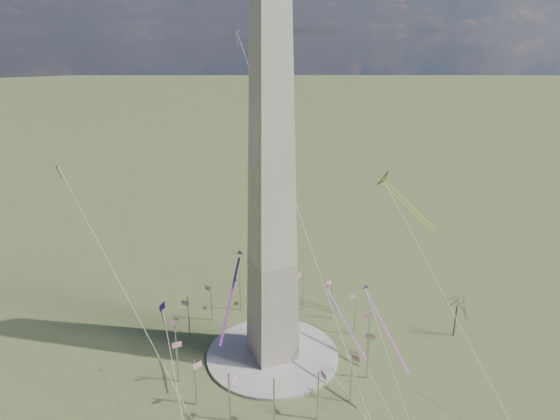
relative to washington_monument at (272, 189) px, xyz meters
name	(u,v)px	position (x,y,z in m)	size (l,w,h in m)	color
ground	(273,356)	(0.00, 0.00, -47.95)	(2000.00, 2000.00, 0.00)	#485D2E
plaza	(273,355)	(0.00, 0.00, -47.55)	(36.00, 36.00, 0.80)	#AEA99F
washington_monument	(272,189)	(0.00, 0.00, 0.00)	(15.56, 15.56, 100.00)	#AB9D8F
flagpole_ring	(272,333)	(0.00, 0.00, -40.68)	(54.40, 54.40, 13.00)	#B1B2B7
tree_near	(457,304)	(52.28, -12.58, -37.59)	(8.30, 8.30, 14.52)	#493C2C
kite_delta_black	(387,182)	(42.18, 11.42, -6.39)	(13.39, 18.65, 15.75)	black
kite_diamond_purple	(163,310)	(-28.08, 2.41, -27.99)	(1.60, 2.58, 8.23)	#371768
kite_streamer_left	(380,317)	(19.21, -20.97, -28.65)	(1.80, 19.34, 13.29)	red
kite_streamer_mid	(233,284)	(-10.39, 0.40, -23.57)	(13.01, 18.99, 14.99)	red
kite_streamer_right	(340,312)	(19.77, -2.17, -37.91)	(2.97, 19.73, 13.54)	red
kite_small_red	(58,167)	(-46.72, 37.56, 1.50)	(1.61, 2.33, 4.85)	red
kite_small_white	(237,34)	(8.50, 46.09, 35.17)	(1.34, 2.04, 4.42)	silver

